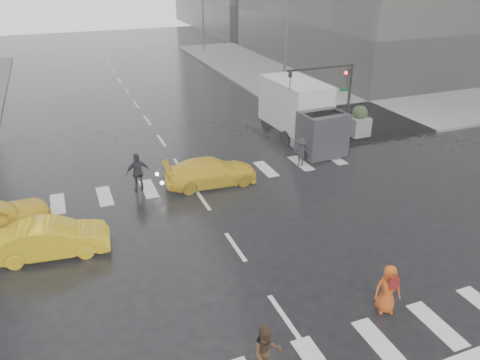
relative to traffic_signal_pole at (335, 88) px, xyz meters
name	(u,v)px	position (x,y,z in m)	size (l,w,h in m)	color
ground	(235,247)	(-9.01, -8.01, -3.22)	(120.00, 120.00, 0.00)	black
sidewalk_ne	(379,87)	(10.49, 9.49, -3.14)	(35.00, 35.00, 0.15)	slate
road_markings	(235,247)	(-9.01, -8.01, -3.21)	(18.00, 48.00, 0.01)	silver
traffic_signal_pole	(335,88)	(0.00, 0.00, 0.00)	(4.45, 0.42, 4.50)	black
street_lamp_near	(285,30)	(1.86, 9.99, 1.73)	(2.15, 0.22, 9.00)	#59595B
street_lamp_far	(201,6)	(1.86, 29.99, 1.73)	(2.15, 0.22, 9.00)	#59595B
planter_west	(299,130)	(-2.01, 0.19, -2.23)	(1.10, 1.10, 1.80)	slate
planter_mid	(329,126)	(-0.01, 0.19, -2.23)	(1.10, 1.10, 1.80)	slate
planter_east	(359,122)	(1.99, 0.19, -2.23)	(1.10, 1.10, 1.80)	slate
pedestrian_brown	(266,353)	(-10.46, -13.87, -2.39)	(0.81, 0.63, 1.66)	#3E2816
pedestrian_orange	(388,289)	(-6.03, -12.91, -2.41)	(0.91, 0.75, 1.60)	#C84B0E
pedestrian_far_a	(138,172)	(-11.41, -2.04, -2.30)	(1.07, 0.66, 1.84)	black
pedestrian_far_b	(301,152)	(-3.16, -2.24, -2.47)	(0.96, 0.53, 1.49)	black
taxi_mid	(51,239)	(-15.28, -6.01, -2.56)	(1.39, 3.99, 1.31)	yellow
taxi_rear	(211,172)	(-8.13, -2.61, -2.58)	(1.77, 3.85, 1.27)	yellow
box_truck	(302,112)	(-1.51, 0.84, -1.41)	(2.39, 6.36, 3.38)	silver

